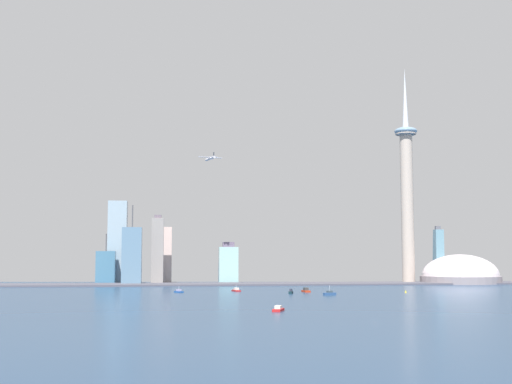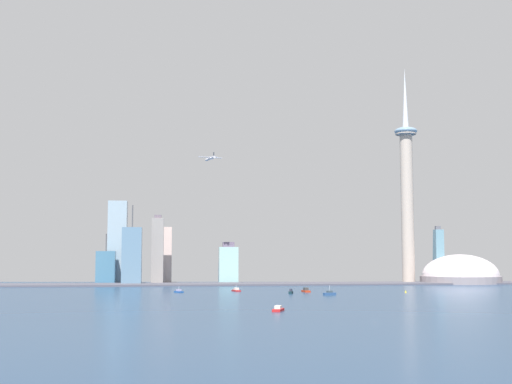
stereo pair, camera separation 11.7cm
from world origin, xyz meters
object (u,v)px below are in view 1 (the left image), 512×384
stadium_dome (460,277)px  airplane (210,158)px  skyscraper_6 (437,255)px  boat_6 (330,293)px  boat_0 (306,290)px  observation_tower (407,186)px  skyscraper_4 (117,242)px  boat_1 (291,292)px  boat_2 (179,291)px  skyscraper_2 (157,250)px  skyscraper_3 (132,256)px  skyscraper_0 (106,267)px  channel_buoy_0 (406,291)px  boat_5 (236,290)px  skyscraper_1 (228,264)px  skyscraper_5 (164,255)px  boat_3 (278,309)px

stadium_dome → airplane: 383.95m
skyscraper_6 → boat_6: (-229.41, -300.21, -37.38)m
skyscraper_6 → stadium_dome: bearing=-76.1°
boat_0 → airplane: airplane is taller
observation_tower → skyscraper_4: bearing=170.2°
boat_1 → boat_2: boat_2 is taller
skyscraper_2 → skyscraper_3: size_ratio=0.89×
skyscraper_0 → channel_buoy_0: size_ratio=23.92×
boat_0 → channel_buoy_0: bearing=-108.0°
skyscraper_2 → boat_1: (141.38, -248.78, -43.59)m
stadium_dome → boat_2: size_ratio=8.92×
skyscraper_6 → boat_1: size_ratio=8.86×
stadium_dome → boat_1: (-276.24, -222.57, -7.58)m
stadium_dome → boat_5: (-327.42, -170.21, -8.02)m
boat_6 → channel_buoy_0: (87.93, 30.23, -0.18)m
skyscraper_6 → boat_6: 379.67m
skyscraper_1 → boat_2: 237.63m
skyscraper_4 → boat_5: (148.62, -252.21, -56.81)m
channel_buoy_0 → boat_2: bearing=172.0°
skyscraper_3 → airplane: 167.12m
skyscraper_1 → channel_buoy_0: 308.31m
skyscraper_3 → skyscraper_5: 83.29m
stadium_dome → boat_1: stadium_dome is taller
boat_1 → boat_5: (-51.18, 52.36, -0.44)m
boat_2 → airplane: 228.37m
stadium_dome → boat_0: bearing=-142.7°
skyscraper_2 → boat_3: 473.47m
skyscraper_6 → boat_2: skyscraper_6 is taller
boat_1 → channel_buoy_0: 122.18m
boat_2 → observation_tower: bearing=-91.4°
skyscraper_5 → boat_6: bearing=-63.1°
skyscraper_1 → skyscraper_0: bearing=175.8°
boat_3 → channel_buoy_0: (167.06, 216.50, 0.00)m
boat_0 → skyscraper_3: bearing=39.6°
stadium_dome → boat_6: (-242.06, -248.97, -7.77)m
channel_buoy_0 → airplane: airplane is taller
skyscraper_1 → skyscraper_6: skyscraper_6 is taller
boat_2 → boat_6: boat_6 is taller
skyscraper_4 → skyscraper_6: bearing=-3.8°
skyscraper_1 → boat_1: 267.31m
skyscraper_1 → boat_2: skyscraper_1 is taller
boat_1 → boat_2: (-113.11, 36.73, -0.58)m
boat_2 → channel_buoy_0: bearing=-131.1°
stadium_dome → boat_6: size_ratio=8.01×
skyscraper_6 → skyscraper_1: bearing=-177.9°
boat_6 → airplane: bearing=-83.7°
skyscraper_1 → boat_0: bearing=-74.6°
observation_tower → boat_1: (-206.10, -234.40, -134.40)m
skyscraper_1 → channel_buoy_0: bearing=-57.4°
skyscraper_6 → boat_3: bearing=-122.4°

